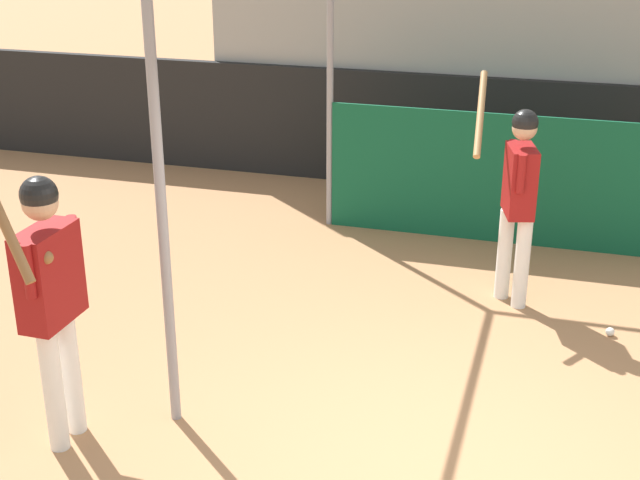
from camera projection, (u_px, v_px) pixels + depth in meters
The scene contains 7 objects.
ground_plane at pixel (435, 476), 5.63m from camera, with size 60.00×60.00×0.00m, color #A8754C.
outfield_wall at pixel (518, 139), 10.38m from camera, with size 24.00×0.12×1.39m.
bleacher_section at pixel (537, 23), 11.82m from camera, with size 7.60×4.00×3.47m.
batting_cage at pixel (501, 139), 8.15m from camera, with size 3.74×4.03×3.03m.
player_batter at pixel (518, 189), 7.57m from camera, with size 0.61×0.83×1.95m.
player_waiting at pixel (49, 286), 5.57m from camera, with size 0.53×0.80×2.15m.
baseball at pixel (610, 332), 7.34m from camera, with size 0.07×0.07×0.07m.
Camera 1 is at (0.61, -4.67, 3.50)m, focal length 50.00 mm.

